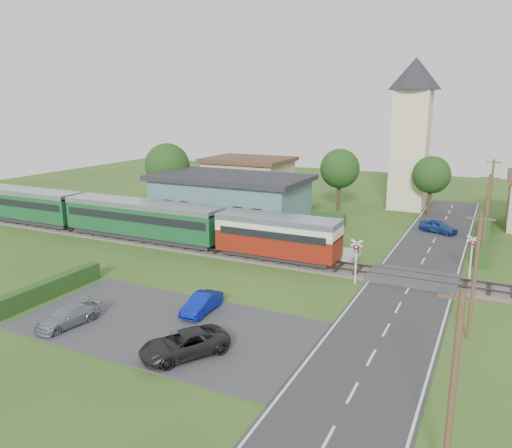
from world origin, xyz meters
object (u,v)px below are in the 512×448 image
at_px(station_building, 230,200).
at_px(pedestrian_far, 147,219).
at_px(crossing_signal_far, 472,250).
at_px(train, 116,215).
at_px(crossing_signal_near, 356,255).
at_px(equipment_hut, 133,212).
at_px(house_west, 249,178).
at_px(church_tower, 412,123).
at_px(car_park_blue, 202,303).
at_px(car_park_dark, 184,344).
at_px(car_park_silver, 68,316).
at_px(pedestrian_near, 285,235).
at_px(car_on_road, 438,226).

bearing_deg(station_building, pedestrian_far, -138.31).
distance_m(crossing_signal_far, pedestrian_far, 30.04).
xyz_separation_m(train, crossing_signal_near, (23.82, -2.41, -0.04)).
bearing_deg(equipment_hut, train, -79.78).
bearing_deg(house_west, station_building, -70.35).
xyz_separation_m(church_tower, crossing_signal_near, (1.40, -28.41, -8.08)).
height_order(car_park_blue, pedestrian_far, pedestrian_far).
xyz_separation_m(train, pedestrian_far, (1.01, 3.28, -0.96)).
bearing_deg(pedestrian_far, car_park_dark, -121.59).
xyz_separation_m(station_building, car_park_silver, (3.50, -25.49, -2.07)).
bearing_deg(crossing_signal_far, pedestrian_near, 178.24).
xyz_separation_m(car_park_silver, pedestrian_near, (5.25, 19.35, 0.77)).
bearing_deg(crossing_signal_far, house_west, 144.23).
xyz_separation_m(church_tower, crossing_signal_far, (8.60, -23.61, -8.08)).
xyz_separation_m(crossing_signal_near, car_park_dark, (-4.92, -14.09, -1.43)).
distance_m(train, pedestrian_far, 3.57).
distance_m(station_building, pedestrian_near, 10.77).
bearing_deg(crossing_signal_far, car_park_blue, -135.46).
height_order(crossing_signal_far, car_park_blue, crossing_signal_far).
relative_size(church_tower, crossing_signal_far, 5.37).
bearing_deg(house_west, car_park_blue, -67.37).
bearing_deg(car_on_road, car_park_silver, 174.86).
bearing_deg(train, car_park_silver, -56.49).
xyz_separation_m(church_tower, pedestrian_near, (-6.25, -23.15, -8.83)).
bearing_deg(pedestrian_far, crossing_signal_far, -75.42).
distance_m(car_park_blue, pedestrian_near, 14.45).
bearing_deg(car_park_dark, pedestrian_near, 130.50).
bearing_deg(church_tower, train, -130.78).
bearing_deg(pedestrian_far, crossing_signal_near, -87.73).
height_order(train, church_tower, church_tower).
xyz_separation_m(equipment_hut, station_building, (8.00, 5.79, 0.95)).
relative_size(pedestrian_near, pedestrian_far, 1.23).
bearing_deg(car_on_road, car_park_blue, -179.21).
bearing_deg(equipment_hut, car_park_dark, -45.32).
height_order(station_building, car_on_road, station_building).
bearing_deg(car_on_road, train, 141.29).
bearing_deg(car_on_road, house_west, 94.89).
bearing_deg(car_park_dark, house_west, 145.11).
bearing_deg(car_park_dark, pedestrian_far, 164.58).
xyz_separation_m(train, car_on_road, (27.39, 15.15, -1.50)).
bearing_deg(crossing_signal_near, pedestrian_far, 165.99).
xyz_separation_m(car_park_blue, car_park_dark, (2.07, -4.93, 0.06)).
bearing_deg(pedestrian_near, house_west, -40.43).
bearing_deg(pedestrian_far, car_park_silver, -137.10).
height_order(church_tower, crossing_signal_far, church_tower).
relative_size(train, crossing_signal_far, 13.18).
xyz_separation_m(crossing_signal_near, car_park_blue, (-6.99, -9.16, -1.49)).
bearing_deg(equipment_hut, pedestrian_far, 3.05).
distance_m(equipment_hut, car_on_road, 30.43).
relative_size(station_building, train, 0.37).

